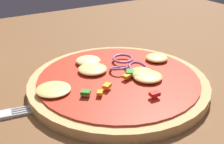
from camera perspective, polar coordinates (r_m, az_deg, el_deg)
The scene contains 2 objects.
dining_table at distance 0.48m, azimuth -0.58°, elevation -6.16°, with size 1.28×1.07×0.03m.
pizza at distance 0.49m, azimuth 1.13°, elevation -1.84°, with size 0.29×0.29×0.03m.
Camera 1 is at (-0.20, -0.35, 0.27)m, focal length 48.24 mm.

